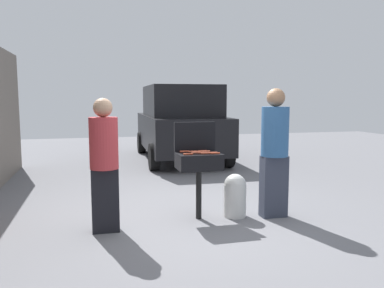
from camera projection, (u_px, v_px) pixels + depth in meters
name	position (u px, v px, depth m)	size (l,w,h in m)	color
ground_plane	(188.00, 218.00, 5.46)	(24.00, 24.00, 0.00)	slate
bbq_grill	(199.00, 164.00, 5.36)	(0.60, 0.44, 0.93)	black
grill_lid_open	(195.00, 137.00, 5.53)	(0.60, 0.05, 0.42)	black
hot_dog_0	(205.00, 153.00, 5.26)	(0.03, 0.03, 0.13)	#B74C33
hot_dog_1	(197.00, 152.00, 5.39)	(0.03, 0.03, 0.13)	#B74C33
hot_dog_2	(188.00, 154.00, 5.18)	(0.03, 0.03, 0.13)	#AD4228
hot_dog_3	(196.00, 153.00, 5.32)	(0.03, 0.03, 0.13)	#C6593D
hot_dog_4	(215.00, 153.00, 5.26)	(0.03, 0.03, 0.13)	#AD4228
hot_dog_5	(185.00, 151.00, 5.43)	(0.03, 0.03, 0.13)	#AD4228
hot_dog_6	(193.00, 152.00, 5.42)	(0.03, 0.03, 0.13)	#B74C33
hot_dog_7	(202.00, 151.00, 5.47)	(0.03, 0.03, 0.13)	#B74C33
hot_dog_8	(202.00, 153.00, 5.30)	(0.03, 0.03, 0.13)	#B74C33
hot_dog_9	(206.00, 151.00, 5.44)	(0.03, 0.03, 0.13)	#C6593D
hot_dog_10	(212.00, 153.00, 5.31)	(0.03, 0.03, 0.13)	#B74C33
propane_tank	(235.00, 194.00, 5.52)	(0.32, 0.32, 0.62)	silver
person_left	(104.00, 160.00, 4.82)	(0.35, 0.35, 1.69)	black
person_right	(275.00, 148.00, 5.44)	(0.38, 0.38, 1.82)	#333847
parked_minivan	(180.00, 123.00, 10.61)	(2.12, 4.45, 2.02)	black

